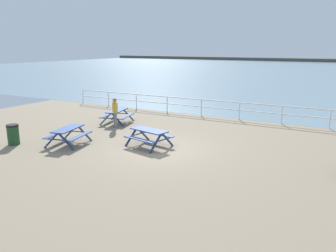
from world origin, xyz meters
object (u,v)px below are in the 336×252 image
Objects in this scene: litter_bin at (13,134)px; visitor at (115,111)px; picnic_table_near_left at (68,132)px; picnic_table_near_right at (149,134)px; picnic_table_mid_centre at (117,113)px.

visitor is at bearing 66.99° from litter_bin.
picnic_table_near_left is 2.19× the size of litter_bin.
visitor is at bearing 161.40° from picnic_table_near_right.
visitor is (-3.55, 2.16, 0.36)m from picnic_table_near_right.
picnic_table_mid_centre is 2.21× the size of litter_bin.
litter_bin reaches higher than picnic_table_mid_centre.
picnic_table_near_left is 3.77m from picnic_table_near_right.
picnic_table_near_left is at bearing 29.47° from litter_bin.
litter_bin is at bearing 107.26° from picnic_table_near_left.
picnic_table_near_left is 2.54m from litter_bin.
picnic_table_near_left and picnic_table_mid_centre have the same top height.
visitor is (0.62, -0.98, 0.36)m from picnic_table_mid_centre.
visitor reaches higher than picnic_table_mid_centre.
picnic_table_near_left is at bearing 175.61° from picnic_table_mid_centre.
picnic_table_mid_centre is 1.26× the size of visitor.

